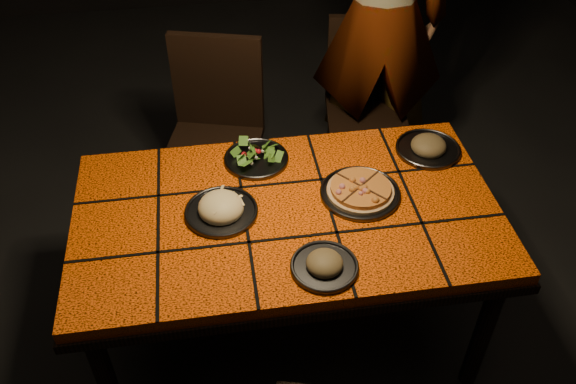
{
  "coord_description": "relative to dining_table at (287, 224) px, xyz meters",
  "views": [
    {
      "loc": [
        -0.25,
        -1.65,
        2.33
      ],
      "look_at": [
        0.01,
        0.02,
        0.82
      ],
      "focal_mm": 38.0,
      "sensor_mm": 36.0,
      "label": 1
    }
  ],
  "objects": [
    {
      "name": "room_shell",
      "position": [
        0.0,
        0.0,
        0.83
      ],
      "size": [
        6.04,
        7.04,
        3.08
      ],
      "color": "black",
      "rests_on": "ground"
    },
    {
      "name": "dining_table",
      "position": [
        0.0,
        0.0,
        0.0
      ],
      "size": [
        1.62,
        0.92,
        0.75
      ],
      "color": "#F75207",
      "rests_on": "ground"
    },
    {
      "name": "chair_far_left",
      "position": [
        -0.23,
        0.85,
        -0.1
      ],
      "size": [
        0.55,
        0.55,
        0.99
      ],
      "rotation": [
        0.0,
        0.0,
        -0.27
      ],
      "color": "black",
      "rests_on": "ground"
    },
    {
      "name": "chair_far_right",
      "position": [
        0.59,
        1.07,
        -0.14
      ],
      "size": [
        0.48,
        0.48,
        0.93
      ],
      "rotation": [
        0.0,
        0.0,
        -0.14
      ],
      "color": "black",
      "rests_on": "ground"
    },
    {
      "name": "diner",
      "position": [
        0.64,
        1.08,
        0.28
      ],
      "size": [
        0.75,
        0.55,
        1.91
      ],
      "primitive_type": "imported",
      "rotation": [
        0.0,
        0.0,
        3.0
      ],
      "color": "brown",
      "rests_on": "ground"
    },
    {
      "name": "plate_pizza",
      "position": [
        0.29,
        0.04,
        0.1
      ],
      "size": [
        0.37,
        0.37,
        0.04
      ],
      "color": "#3A3A40",
      "rests_on": "dining_table"
    },
    {
      "name": "plate_pasta",
      "position": [
        -0.25,
        0.02,
        0.1
      ],
      "size": [
        0.28,
        0.28,
        0.09
      ],
      "color": "#3A3A40",
      "rests_on": "dining_table"
    },
    {
      "name": "plate_salad",
      "position": [
        -0.08,
        0.31,
        0.1
      ],
      "size": [
        0.27,
        0.27,
        0.07
      ],
      "color": "#3A3A40",
      "rests_on": "dining_table"
    },
    {
      "name": "plate_mushroom_a",
      "position": [
        0.08,
        -0.31,
        0.1
      ],
      "size": [
        0.24,
        0.24,
        0.08
      ],
      "color": "#3A3A40",
      "rests_on": "dining_table"
    },
    {
      "name": "plate_mushroom_b",
      "position": [
        0.64,
        0.27,
        0.1
      ],
      "size": [
        0.27,
        0.27,
        0.09
      ],
      "color": "#3A3A40",
      "rests_on": "dining_table"
    }
  ]
}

